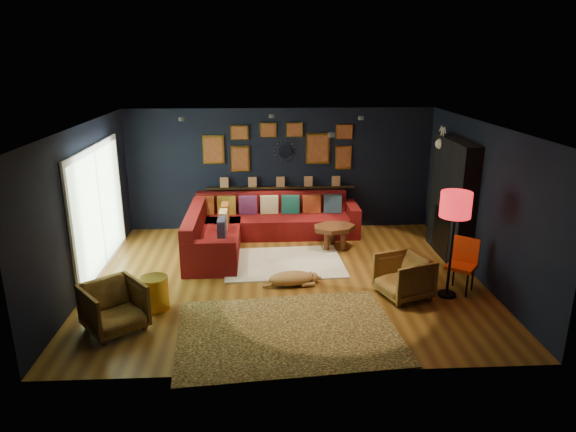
{
  "coord_description": "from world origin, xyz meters",
  "views": [
    {
      "loc": [
        -0.41,
        -8.04,
        3.63
      ],
      "look_at": [
        0.04,
        0.3,
        1.02
      ],
      "focal_mm": 32.0,
      "sensor_mm": 36.0,
      "label": 1
    }
  ],
  "objects_px": {
    "sectional": "(252,227)",
    "dog": "(291,276)",
    "pouf": "(219,261)",
    "floor_lamp": "(455,209)",
    "armchair_left": "(114,305)",
    "armchair_right": "(404,275)",
    "coffee_table": "(334,230)",
    "gold_stool": "(155,293)",
    "orange_chair": "(463,260)"
  },
  "relations": [
    {
      "from": "orange_chair",
      "to": "armchair_left",
      "type": "bearing_deg",
      "value": -131.27
    },
    {
      "from": "pouf",
      "to": "dog",
      "type": "xyz_separation_m",
      "value": [
        1.23,
        -0.64,
        -0.03
      ]
    },
    {
      "from": "sectional",
      "to": "pouf",
      "type": "xyz_separation_m",
      "value": [
        -0.56,
        -1.48,
        -0.12
      ]
    },
    {
      "from": "coffee_table",
      "to": "dog",
      "type": "distance_m",
      "value": 1.96
    },
    {
      "from": "gold_stool",
      "to": "floor_lamp",
      "type": "relative_size",
      "value": 0.3
    },
    {
      "from": "armchair_right",
      "to": "floor_lamp",
      "type": "distance_m",
      "value": 1.28
    },
    {
      "from": "coffee_table",
      "to": "gold_stool",
      "type": "distance_m",
      "value": 3.86
    },
    {
      "from": "coffee_table",
      "to": "gold_stool",
      "type": "height_order",
      "value": "gold_stool"
    },
    {
      "from": "armchair_right",
      "to": "floor_lamp",
      "type": "xyz_separation_m",
      "value": [
        0.71,
        -0.01,
        1.06
      ]
    },
    {
      "from": "pouf",
      "to": "armchair_right",
      "type": "bearing_deg",
      "value": -20.71
    },
    {
      "from": "orange_chair",
      "to": "floor_lamp",
      "type": "height_order",
      "value": "floor_lamp"
    },
    {
      "from": "armchair_left",
      "to": "pouf",
      "type": "bearing_deg",
      "value": 17.39
    },
    {
      "from": "gold_stool",
      "to": "dog",
      "type": "relative_size",
      "value": 0.5
    },
    {
      "from": "pouf",
      "to": "dog",
      "type": "bearing_deg",
      "value": -27.52
    },
    {
      "from": "sectional",
      "to": "coffee_table",
      "type": "bearing_deg",
      "value": -14.44
    },
    {
      "from": "sectional",
      "to": "dog",
      "type": "relative_size",
      "value": 3.35
    },
    {
      "from": "armchair_left",
      "to": "armchair_right",
      "type": "bearing_deg",
      "value": -28.3
    },
    {
      "from": "floor_lamp",
      "to": "coffee_table",
      "type": "bearing_deg",
      "value": 124.39
    },
    {
      "from": "sectional",
      "to": "dog",
      "type": "xyz_separation_m",
      "value": [
        0.67,
        -2.12,
        -0.14
      ]
    },
    {
      "from": "sectional",
      "to": "armchair_left",
      "type": "height_order",
      "value": "sectional"
    },
    {
      "from": "coffee_table",
      "to": "gold_stool",
      "type": "bearing_deg",
      "value": -141.62
    },
    {
      "from": "sectional",
      "to": "gold_stool",
      "type": "relative_size",
      "value": 6.67
    },
    {
      "from": "coffee_table",
      "to": "dog",
      "type": "relative_size",
      "value": 0.99
    },
    {
      "from": "pouf",
      "to": "armchair_left",
      "type": "relative_size",
      "value": 0.71
    },
    {
      "from": "coffee_table",
      "to": "orange_chair",
      "type": "height_order",
      "value": "orange_chair"
    },
    {
      "from": "pouf",
      "to": "orange_chair",
      "type": "relative_size",
      "value": 0.62
    },
    {
      "from": "armchair_left",
      "to": "armchair_right",
      "type": "relative_size",
      "value": 1.02
    },
    {
      "from": "armchair_left",
      "to": "gold_stool",
      "type": "xyz_separation_m",
      "value": [
        0.43,
        0.6,
        -0.12
      ]
    },
    {
      "from": "pouf",
      "to": "floor_lamp",
      "type": "bearing_deg",
      "value": -17.12
    },
    {
      "from": "coffee_table",
      "to": "floor_lamp",
      "type": "xyz_separation_m",
      "value": [
        1.5,
        -2.19,
        1.05
      ]
    },
    {
      "from": "armchair_left",
      "to": "armchair_right",
      "type": "distance_m",
      "value": 4.32
    },
    {
      "from": "coffee_table",
      "to": "armchair_left",
      "type": "distance_m",
      "value": 4.57
    },
    {
      "from": "coffee_table",
      "to": "floor_lamp",
      "type": "bearing_deg",
      "value": -55.61
    },
    {
      "from": "pouf",
      "to": "orange_chair",
      "type": "distance_m",
      "value": 4.09
    },
    {
      "from": "gold_stool",
      "to": "coffee_table",
      "type": "bearing_deg",
      "value": 38.38
    },
    {
      "from": "coffee_table",
      "to": "floor_lamp",
      "type": "height_order",
      "value": "floor_lamp"
    },
    {
      "from": "floor_lamp",
      "to": "pouf",
      "type": "bearing_deg",
      "value": 162.88
    },
    {
      "from": "dog",
      "to": "pouf",
      "type": "bearing_deg",
      "value": 144.89
    },
    {
      "from": "sectional",
      "to": "gold_stool",
      "type": "xyz_separation_m",
      "value": [
        -1.41,
        -2.81,
        -0.07
      ]
    },
    {
      "from": "sectional",
      "to": "floor_lamp",
      "type": "relative_size",
      "value": 2.01
    },
    {
      "from": "sectional",
      "to": "orange_chair",
      "type": "relative_size",
      "value": 3.92
    },
    {
      "from": "dog",
      "to": "orange_chair",
      "type": "bearing_deg",
      "value": -13.71
    },
    {
      "from": "armchair_left",
      "to": "dog",
      "type": "relative_size",
      "value": 0.74
    },
    {
      "from": "dog",
      "to": "gold_stool",
      "type": "bearing_deg",
      "value": -169.11
    },
    {
      "from": "orange_chair",
      "to": "coffee_table",
      "type": "bearing_deg",
      "value": 169.97
    },
    {
      "from": "armchair_right",
      "to": "dog",
      "type": "relative_size",
      "value": 0.73
    },
    {
      "from": "pouf",
      "to": "floor_lamp",
      "type": "xyz_separation_m",
      "value": [
        3.67,
        -1.13,
        1.22
      ]
    },
    {
      "from": "pouf",
      "to": "floor_lamp",
      "type": "relative_size",
      "value": 0.32
    },
    {
      "from": "armchair_left",
      "to": "gold_stool",
      "type": "relative_size",
      "value": 1.48
    },
    {
      "from": "armchair_right",
      "to": "pouf",
      "type": "bearing_deg",
      "value": -130.44
    }
  ]
}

